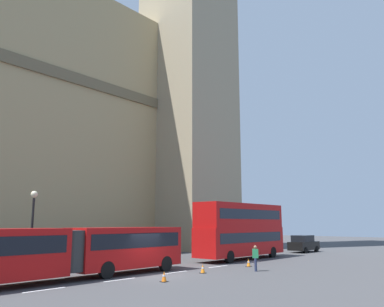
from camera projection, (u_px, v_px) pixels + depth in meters
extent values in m
plane|color=#424244|center=(153.00, 275.00, 24.33)|extent=(160.00, 160.00, 0.00)
cube|color=silver|center=(45.00, 290.00, 18.99)|extent=(2.20, 0.16, 0.01)
cube|color=silver|center=(120.00, 280.00, 22.41)|extent=(2.20, 0.16, 0.01)
cube|color=silver|center=(176.00, 272.00, 25.83)|extent=(2.20, 0.16, 0.01)
cube|color=silver|center=(218.00, 267.00, 29.25)|extent=(2.20, 0.16, 0.01)
cube|color=silver|center=(252.00, 262.00, 32.67)|extent=(2.20, 0.16, 0.01)
cube|color=tan|center=(189.00, 36.00, 55.61)|extent=(10.01, 10.01, 58.45)
cube|color=#B20F0F|center=(126.00, 247.00, 25.50)|extent=(7.78, 2.50, 2.50)
cube|color=black|center=(126.00, 240.00, 25.58)|extent=(7.16, 2.54, 0.90)
cylinder|color=#2D2D2D|center=(66.00, 251.00, 22.27)|extent=(2.38, 2.38, 2.25)
cylinder|color=black|center=(165.00, 264.00, 26.42)|extent=(1.00, 0.30, 1.00)
cylinder|color=black|center=(107.00, 270.00, 22.83)|extent=(1.00, 0.30, 1.00)
cube|color=#B20F0F|center=(241.00, 241.00, 35.34)|extent=(10.74, 2.50, 2.40)
cube|color=#1E232D|center=(241.00, 237.00, 35.40)|extent=(9.67, 2.54, 0.84)
cube|color=#B20F0F|center=(241.00, 216.00, 35.73)|extent=(10.53, 2.50, 2.10)
cube|color=#1E232D|center=(241.00, 215.00, 35.75)|extent=(9.67, 2.54, 0.84)
cylinder|color=black|center=(272.00, 252.00, 36.98)|extent=(1.00, 0.30, 1.00)
cylinder|color=black|center=(229.00, 257.00, 31.87)|extent=(1.00, 0.30, 1.00)
cube|color=black|center=(304.00, 246.00, 44.03)|extent=(4.40, 1.80, 0.90)
cube|color=black|center=(303.00, 238.00, 44.02)|extent=(2.46, 1.66, 0.70)
cylinder|color=black|center=(316.00, 249.00, 44.49)|extent=(0.64, 0.30, 0.64)
cylinder|color=black|center=(305.00, 250.00, 42.39)|extent=(0.64, 0.30, 0.64)
cube|color=black|center=(164.00, 282.00, 21.62)|extent=(0.36, 0.36, 0.03)
cone|color=orange|center=(164.00, 276.00, 21.67)|extent=(0.28, 0.28, 0.55)
cylinder|color=white|center=(164.00, 276.00, 21.67)|extent=(0.17, 0.17, 0.08)
cube|color=black|center=(203.00, 273.00, 25.38)|extent=(0.36, 0.36, 0.03)
cone|color=orange|center=(203.00, 268.00, 25.43)|extent=(0.28, 0.28, 0.55)
cylinder|color=white|center=(203.00, 268.00, 25.43)|extent=(0.17, 0.17, 0.08)
cube|color=black|center=(249.00, 266.00, 29.23)|extent=(0.36, 0.36, 0.03)
cone|color=orange|center=(249.00, 262.00, 29.28)|extent=(0.28, 0.28, 0.55)
cylinder|color=white|center=(249.00, 262.00, 29.28)|extent=(0.17, 0.17, 0.08)
cylinder|color=black|center=(29.00, 271.00, 25.07)|extent=(0.32, 0.32, 0.30)
cylinder|color=black|center=(31.00, 235.00, 25.46)|extent=(0.16, 0.16, 4.80)
sphere|color=beige|center=(34.00, 194.00, 25.92)|extent=(0.44, 0.44, 0.44)
cylinder|color=#262D4C|center=(256.00, 265.00, 26.41)|extent=(0.16, 0.16, 0.86)
cylinder|color=#262D4C|center=(256.00, 264.00, 26.60)|extent=(0.16, 0.16, 0.86)
cube|color=#267F4C|center=(255.00, 253.00, 26.63)|extent=(0.41, 0.47, 0.60)
sphere|color=#936B4C|center=(255.00, 247.00, 26.71)|extent=(0.22, 0.22, 0.22)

